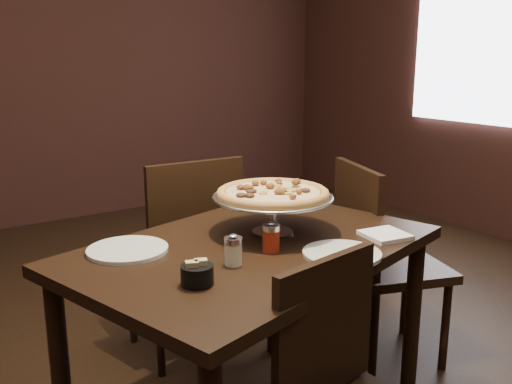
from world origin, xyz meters
TOP-DOWN VIEW (x-y plane):
  - room at (0.06, 0.03)m, footprint 6.04×7.04m
  - dining_table at (-0.02, 0.06)m, footprint 1.45×1.15m
  - pizza_stand at (0.11, 0.12)m, footprint 0.45×0.45m
  - parmesan_shaker at (-0.19, -0.07)m, footprint 0.06×0.06m
  - pepper_flake_shaker at (-0.02, -0.04)m, footprint 0.06×0.06m
  - packet_caddy at (-0.36, -0.15)m, footprint 0.10×0.10m
  - napkin_stack at (0.42, -0.15)m, footprint 0.17×0.17m
  - plate_left at (-0.42, 0.24)m, footprint 0.28×0.28m
  - plate_near at (0.16, -0.20)m, footprint 0.26×0.26m
  - serving_spatula at (0.02, 0.08)m, footprint 0.16×0.16m
  - chair_far at (0.07, 0.77)m, footprint 0.49×0.49m
  - chair_side at (0.81, 0.23)m, footprint 0.57×0.57m

SIDE VIEW (x-z plane):
  - chair_side at x=0.81m, z-range 0.04..1.01m
  - chair_far at x=0.07m, z-range 0.05..1.04m
  - dining_table at x=-0.02m, z-range 0.29..1.09m
  - plate_near at x=0.16m, z-range 0.80..0.81m
  - plate_left at x=-0.42m, z-range 0.80..0.81m
  - napkin_stack at x=0.42m, z-range 0.80..0.81m
  - packet_caddy at x=-0.36m, z-range 0.79..0.86m
  - parmesan_shaker at x=-0.19m, z-range 0.79..0.90m
  - pepper_flake_shaker at x=-0.02m, z-range 0.79..0.90m
  - serving_spatula at x=0.02m, z-range 0.93..0.95m
  - pizza_stand at x=0.11m, z-range 0.85..1.04m
  - room at x=0.06m, z-range -0.02..2.82m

